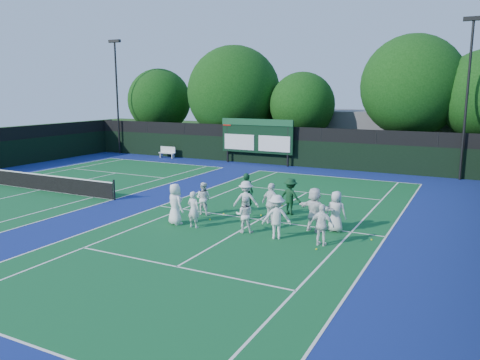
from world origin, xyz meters
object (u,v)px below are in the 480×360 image
at_px(tennis_net, 40,182).
at_px(bench, 167,152).
at_px(scoreboard, 257,136).
at_px(coach_left, 246,192).

relative_size(tennis_net, bench, 7.39).
distance_m(scoreboard, bench, 8.54).
height_order(scoreboard, tennis_net, scoreboard).
distance_m(bench, coach_left, 19.34).
relative_size(bench, coach_left, 0.83).
xyz_separation_m(tennis_net, coach_left, (12.76, 1.18, 0.43)).
xyz_separation_m(tennis_net, bench, (-1.38, 14.37, 0.03)).
bearing_deg(tennis_net, coach_left, 5.28).
height_order(tennis_net, coach_left, coach_left).
height_order(scoreboard, bench, scoreboard).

